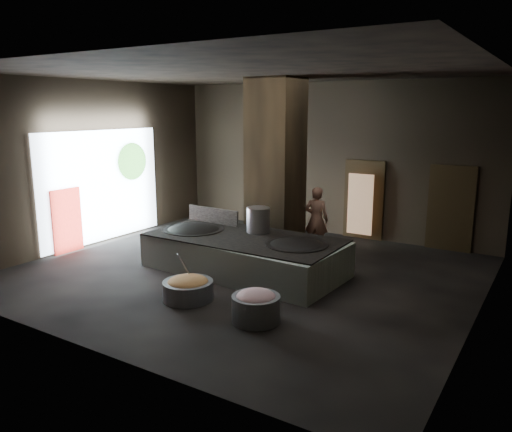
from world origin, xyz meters
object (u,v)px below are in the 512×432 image
Objects in this scene: veg_basin at (188,290)px; stock_pot at (258,220)px; wok_left at (194,232)px; meat_basin at (256,308)px; hearth_platform at (244,254)px; cook at (316,219)px; wok_right at (297,248)px.

stock_pot is at bearing 89.47° from veg_basin.
wok_left is 3.90m from meat_basin.
stock_pot is at bearing 21.80° from wok_left.
veg_basin is at bearing -90.53° from stock_pot.
veg_basin is 1.16× the size of meat_basin.
hearth_platform is 7.67× the size of stock_pot.
cook reaches higher than meat_basin.
cook is 1.72× the size of veg_basin.
hearth_platform is 3.17× the size of wok_left.
cook is at bearing 81.20° from veg_basin.
wok_left is 1.07× the size of wok_right.
cook is 4.79m from meat_basin.
hearth_platform is 0.92m from stock_pot.
hearth_platform is at bearing -95.19° from stock_pot.
cook is at bearing 102.40° from meat_basin.
veg_basin is (-0.02, -2.62, -0.94)m from stock_pot.
meat_basin is (1.71, -0.18, 0.05)m from veg_basin.
meat_basin is (1.02, -4.64, -0.63)m from cook.
meat_basin is at bearing -34.60° from wok_left.
wok_left is 3.27m from cook.
cook is at bearing 105.15° from wok_right.
veg_basin is at bearing -86.32° from hearth_platform.
meat_basin is (0.39, -2.30, -0.51)m from wok_right.
stock_pot reaches higher than hearth_platform.
cook reaches higher than veg_basin.
wok_right is at bearing 96.68° from cook.
hearth_platform is at bearing 127.68° from meat_basin.
hearth_platform is 2.64× the size of cook.
wok_right reaches higher than veg_basin.
stock_pot is (-1.30, 0.50, 0.38)m from wok_right.
stock_pot is (1.50, 0.60, 0.38)m from wok_left.
hearth_platform is 3.41× the size of wok_right.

